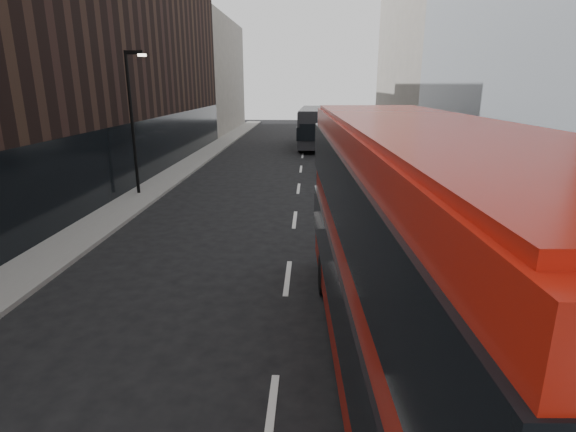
# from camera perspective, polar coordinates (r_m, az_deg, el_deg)

# --- Properties ---
(sidewalk_right) EXTENTS (3.00, 80.00, 0.15)m
(sidewalk_right) POSITION_cam_1_polar(r_m,az_deg,el_deg) (30.71, 15.80, 5.43)
(sidewalk_right) COLOR slate
(sidewalk_right) RESTS_ON ground
(sidewalk_left) EXTENTS (2.00, 80.00, 0.15)m
(sidewalk_left) POSITION_cam_1_polar(r_m,az_deg,el_deg) (31.15, -13.35, 5.75)
(sidewalk_left) COLOR slate
(sidewalk_left) RESTS_ON ground
(building_victorian) EXTENTS (6.50, 24.00, 21.00)m
(building_victorian) POSITION_cam_1_polar(r_m,az_deg,el_deg) (49.76, 16.37, 20.47)
(building_victorian) COLOR slate
(building_victorian) RESTS_ON ground
(building_left_mid) EXTENTS (5.00, 24.00, 14.00)m
(building_left_mid) POSITION_cam_1_polar(r_m,az_deg,el_deg) (36.52, -17.42, 17.90)
(building_left_mid) COLOR black
(building_left_mid) RESTS_ON ground
(building_left_far) EXTENTS (5.00, 20.00, 13.00)m
(building_left_far) POSITION_cam_1_polar(r_m,az_deg,el_deg) (57.71, -9.71, 17.08)
(building_left_far) COLOR slate
(building_left_far) RESTS_ON ground
(street_lamp) EXTENTS (1.06, 0.22, 7.00)m
(street_lamp) POSITION_cam_1_polar(r_m,az_deg,el_deg) (24.14, -19.10, 12.17)
(street_lamp) COLOR black
(street_lamp) RESTS_ON sidewalk_left
(red_bus) EXTENTS (3.52, 12.55, 5.01)m
(red_bus) POSITION_cam_1_polar(r_m,az_deg,el_deg) (8.29, 15.97, -4.09)
(red_bus) COLOR #A7160A
(red_bus) RESTS_ON ground
(grey_bus) EXTENTS (2.88, 10.91, 3.50)m
(grey_bus) POSITION_cam_1_polar(r_m,az_deg,el_deg) (42.04, 3.31, 11.30)
(grey_bus) COLOR black
(grey_bus) RESTS_ON ground
(car_a) EXTENTS (2.01, 4.19, 1.38)m
(car_a) POSITION_cam_1_polar(r_m,az_deg,el_deg) (17.93, 13.08, 0.09)
(car_a) COLOR black
(car_a) RESTS_ON ground
(car_b) EXTENTS (1.46, 4.08, 1.34)m
(car_b) POSITION_cam_1_polar(r_m,az_deg,el_deg) (28.94, 6.97, 6.49)
(car_b) COLOR gray
(car_b) RESTS_ON ground
(car_c) EXTENTS (2.12, 5.02, 1.44)m
(car_c) POSITION_cam_1_polar(r_m,az_deg,el_deg) (28.91, 6.99, 6.58)
(car_c) COLOR black
(car_c) RESTS_ON ground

